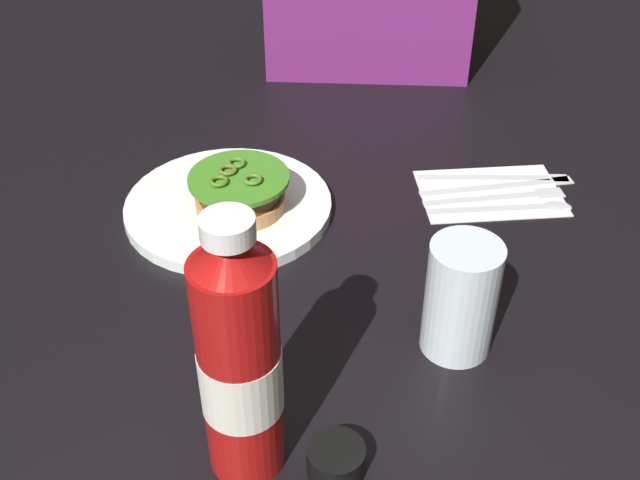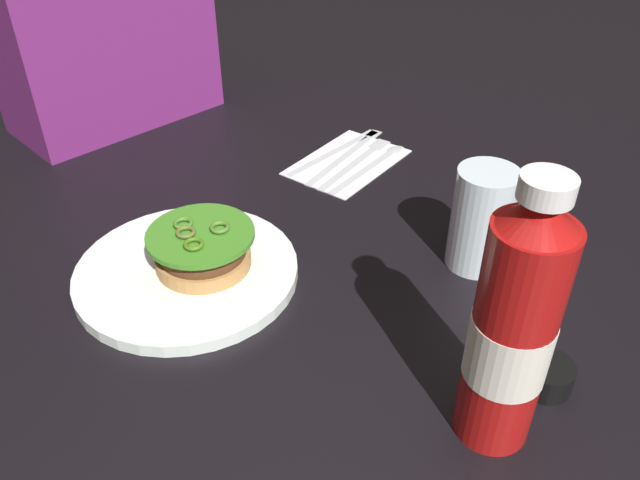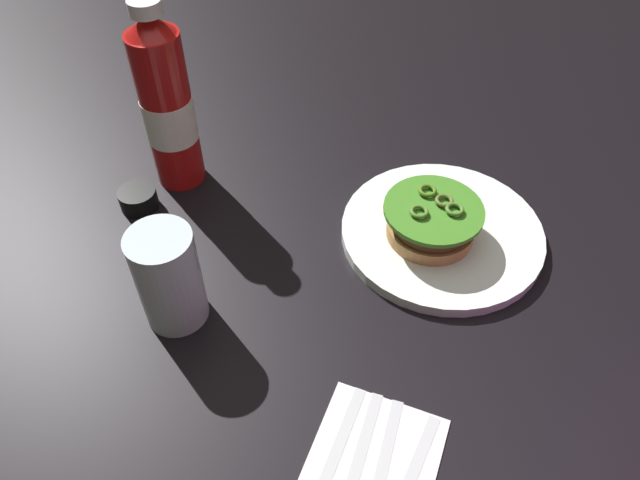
# 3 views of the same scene
# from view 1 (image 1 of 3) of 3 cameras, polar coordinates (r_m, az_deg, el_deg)

# --- Properties ---
(ground_plane) EXTENTS (3.00, 3.00, 0.00)m
(ground_plane) POSITION_cam_1_polar(r_m,az_deg,el_deg) (0.90, -1.44, -1.88)
(ground_plane) COLOR black
(dinner_plate) EXTENTS (0.26, 0.26, 0.02)m
(dinner_plate) POSITION_cam_1_polar(r_m,az_deg,el_deg) (0.99, -6.71, 2.45)
(dinner_plate) COLOR white
(dinner_plate) RESTS_ON ground_plane
(burger_sandwich) EXTENTS (0.12, 0.12, 0.05)m
(burger_sandwich) POSITION_cam_1_polar(r_m,az_deg,el_deg) (0.96, -5.91, 3.55)
(burger_sandwich) COLOR #B97F48
(burger_sandwich) RESTS_ON dinner_plate
(ketchup_bottle) EXTENTS (0.07, 0.07, 0.26)m
(ketchup_bottle) POSITION_cam_1_polar(r_m,az_deg,el_deg) (0.63, -5.90, -8.97)
(ketchup_bottle) COLOR #A91211
(ketchup_bottle) RESTS_ON ground_plane
(water_glass) EXTENTS (0.07, 0.07, 0.13)m
(water_glass) POSITION_cam_1_polar(r_m,az_deg,el_deg) (0.78, 10.27, -4.23)
(water_glass) COLOR silver
(water_glass) RESTS_ON ground_plane
(condiment_cup) EXTENTS (0.05, 0.05, 0.03)m
(condiment_cup) POSITION_cam_1_polar(r_m,az_deg,el_deg) (0.70, 1.18, -15.77)
(condiment_cup) COLOR black
(condiment_cup) RESTS_ON ground_plane
(napkin) EXTENTS (0.20, 0.15, 0.00)m
(napkin) POSITION_cam_1_polar(r_m,az_deg,el_deg) (1.04, 12.35, 3.41)
(napkin) COLOR white
(napkin) RESTS_ON ground_plane
(spoon_utensil) EXTENTS (0.19, 0.04, 0.00)m
(spoon_utensil) POSITION_cam_1_polar(r_m,az_deg,el_deg) (1.02, 14.46, 2.47)
(spoon_utensil) COLOR silver
(spoon_utensil) RESTS_ON napkin
(fork_utensil) EXTENTS (0.19, 0.05, 0.00)m
(fork_utensil) POSITION_cam_1_polar(r_m,az_deg,el_deg) (1.04, 13.52, 3.26)
(fork_utensil) COLOR silver
(fork_utensil) RESTS_ON napkin
(steak_knife) EXTENTS (0.21, 0.06, 0.00)m
(steak_knife) POSITION_cam_1_polar(r_m,az_deg,el_deg) (1.06, 13.54, 4.04)
(steak_knife) COLOR silver
(steak_knife) RESTS_ON napkin
(butter_knife) EXTENTS (0.20, 0.02, 0.00)m
(butter_knife) POSITION_cam_1_polar(r_m,az_deg,el_deg) (1.07, 13.23, 4.62)
(butter_knife) COLOR silver
(butter_knife) RESTS_ON napkin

